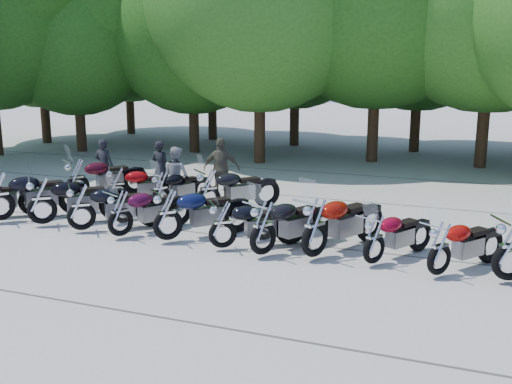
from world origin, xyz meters
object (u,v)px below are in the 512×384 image
(motorcycle_7, at_px, (263,226))
(motorcycle_8, at_px, (315,226))
(motorcycle_4, at_px, (120,212))
(motorcycle_16, at_px, (161,189))
(motorcycle_3, at_px, (81,206))
(motorcycle_6, at_px, (223,223))
(motorcycle_15, at_px, (118,184))
(rider_2, at_px, (222,169))
(rider_3, at_px, (161,168))
(motorcycle_11, at_px, (512,247))
(rider_1, at_px, (176,176))
(motorcycle_14, at_px, (77,178))
(motorcycle_17, at_px, (208,189))
(motorcycle_9, at_px, (374,238))
(motorcycle_5, at_px, (168,213))
(motorcycle_10, at_px, (440,247))
(motorcycle_2, at_px, (41,199))
(rider_0, at_px, (104,166))

(motorcycle_7, height_order, motorcycle_8, motorcycle_8)
(motorcycle_4, relative_size, motorcycle_16, 1.09)
(motorcycle_3, distance_m, motorcycle_6, 3.65)
(motorcycle_15, height_order, rider_2, rider_2)
(motorcycle_15, xyz_separation_m, rider_3, (0.36, 1.76, 0.20))
(motorcycle_11, xyz_separation_m, rider_1, (-8.58, 3.30, 0.12))
(motorcycle_3, bearing_deg, motorcycle_14, -1.61)
(motorcycle_6, distance_m, rider_2, 4.88)
(motorcycle_15, distance_m, motorcycle_17, 2.74)
(motorcycle_4, height_order, motorcycle_6, motorcycle_4)
(motorcycle_11, bearing_deg, motorcycle_16, 46.74)
(motorcycle_8, bearing_deg, motorcycle_15, 4.48)
(motorcycle_17, bearing_deg, motorcycle_16, 42.86)
(motorcycle_4, bearing_deg, motorcycle_11, -152.13)
(motorcycle_4, relative_size, motorcycle_6, 1.04)
(motorcycle_15, relative_size, motorcycle_17, 0.91)
(motorcycle_9, height_order, rider_1, rider_1)
(motorcycle_8, bearing_deg, rider_3, -9.47)
(motorcycle_17, distance_m, rider_2, 1.81)
(rider_2, bearing_deg, rider_3, -15.75)
(motorcycle_5, height_order, motorcycle_10, motorcycle_5)
(rider_1, height_order, rider_3, rider_1)
(motorcycle_10, relative_size, rider_2, 1.18)
(motorcycle_2, relative_size, motorcycle_17, 1.02)
(motorcycle_8, distance_m, motorcycle_15, 6.81)
(motorcycle_2, relative_size, rider_0, 1.48)
(motorcycle_2, bearing_deg, rider_2, -74.39)
(motorcycle_10, distance_m, rider_1, 8.11)
(motorcycle_3, xyz_separation_m, rider_2, (1.64, 4.39, 0.25))
(motorcycle_10, distance_m, motorcycle_11, 1.24)
(motorcycle_2, relative_size, motorcycle_3, 1.06)
(motorcycle_15, xyz_separation_m, motorcycle_17, (2.74, 0.09, 0.06))
(motorcycle_14, bearing_deg, motorcycle_3, 163.94)
(rider_0, bearing_deg, motorcycle_7, 144.87)
(motorcycle_5, bearing_deg, motorcycle_15, -0.10)
(motorcycle_10, bearing_deg, motorcycle_8, 31.68)
(motorcycle_16, distance_m, rider_0, 3.00)
(motorcycle_2, relative_size, motorcycle_4, 1.10)
(motorcycle_9, relative_size, motorcycle_11, 0.83)
(motorcycle_7, height_order, rider_2, rider_2)
(motorcycle_17, bearing_deg, motorcycle_5, 137.87)
(motorcycle_7, relative_size, rider_0, 1.44)
(motorcycle_5, distance_m, motorcycle_7, 2.33)
(motorcycle_10, height_order, motorcycle_11, motorcycle_11)
(motorcycle_6, bearing_deg, motorcycle_17, -6.72)
(motorcycle_5, relative_size, rider_0, 1.46)
(motorcycle_4, relative_size, motorcycle_7, 0.93)
(motorcycle_7, bearing_deg, motorcycle_5, 23.85)
(motorcycle_5, height_order, rider_1, rider_1)
(rider_0, xyz_separation_m, rider_3, (1.74, 0.39, -0.01))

